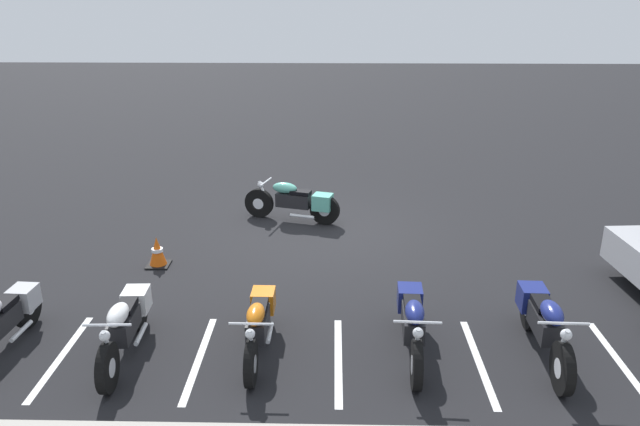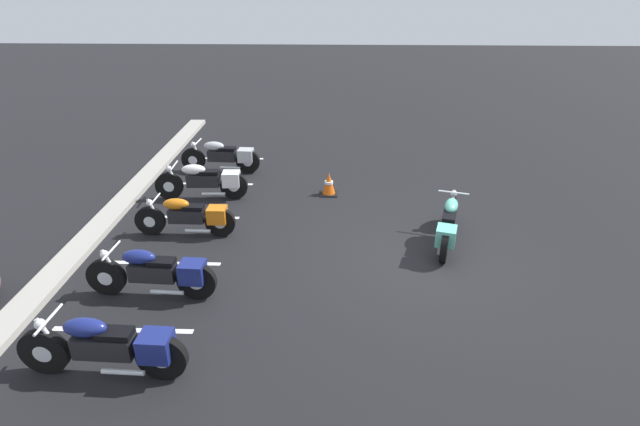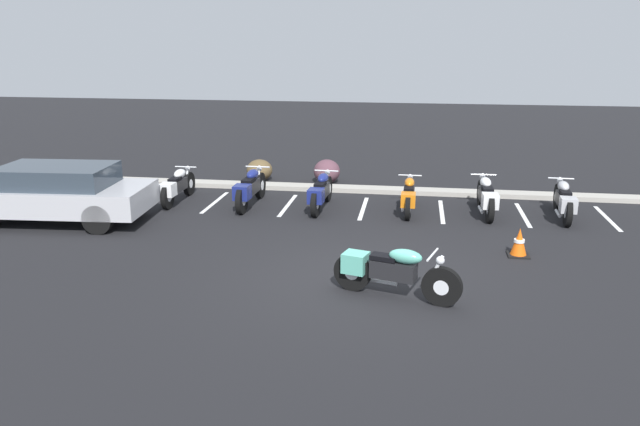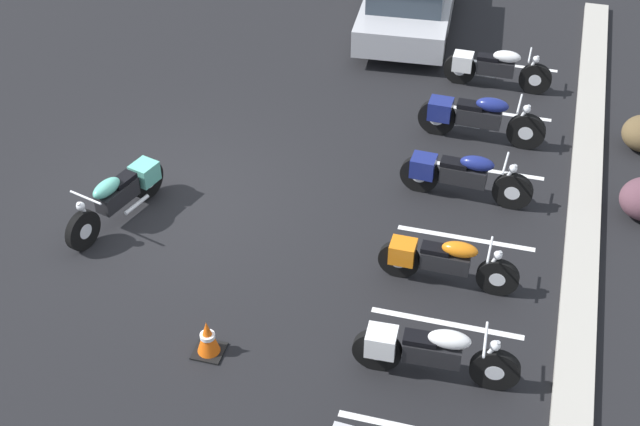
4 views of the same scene
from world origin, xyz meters
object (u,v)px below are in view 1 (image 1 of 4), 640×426
(parked_bike_1, at_px, (544,322))
(parked_bike_4, at_px, (126,323))
(parked_bike_2, at_px, (412,321))
(motorcycle_teal_featured, at_px, (296,201))
(parked_bike_5, at_px, (2,320))
(parked_bike_3, at_px, (259,323))
(traffic_cone, at_px, (157,252))

(parked_bike_1, height_order, parked_bike_4, parked_bike_1)
(parked_bike_2, distance_m, parked_bike_4, 3.89)
(motorcycle_teal_featured, distance_m, parked_bike_4, 5.52)
(motorcycle_teal_featured, xyz_separation_m, parked_bike_1, (-3.64, 5.01, 0.02))
(parked_bike_5, bearing_deg, parked_bike_2, 94.18)
(motorcycle_teal_featured, bearing_deg, parked_bike_2, 126.70)
(parked_bike_2, relative_size, parked_bike_3, 1.06)
(motorcycle_teal_featured, xyz_separation_m, traffic_cone, (2.35, 2.32, -0.19))
(parked_bike_3, height_order, parked_bike_4, parked_bike_4)
(motorcycle_teal_featured, height_order, parked_bike_3, motorcycle_teal_featured)
(parked_bike_3, height_order, traffic_cone, parked_bike_3)
(parked_bike_1, bearing_deg, traffic_cone, -112.16)
(parked_bike_4, relative_size, parked_bike_5, 1.02)
(parked_bike_5, bearing_deg, traffic_cone, 156.78)
(motorcycle_teal_featured, bearing_deg, parked_bike_5, 69.82)
(motorcycle_teal_featured, xyz_separation_m, parked_bike_2, (-1.87, 4.99, 0.00))
(motorcycle_teal_featured, distance_m, parked_bike_5, 6.30)
(motorcycle_teal_featured, relative_size, parked_bike_3, 1.03)
(traffic_cone, bearing_deg, parked_bike_4, 96.95)
(motorcycle_teal_featured, relative_size, parked_bike_5, 0.99)
(motorcycle_teal_featured, distance_m, parked_bike_1, 6.19)
(motorcycle_teal_featured, distance_m, parked_bike_2, 5.33)
(parked_bike_4, xyz_separation_m, traffic_cone, (0.34, -2.82, -0.19))
(parked_bike_2, bearing_deg, traffic_cone, -119.48)
(parked_bike_2, xyz_separation_m, traffic_cone, (4.23, -2.67, -0.19))
(motorcycle_teal_featured, relative_size, parked_bike_2, 0.97)
(parked_bike_2, xyz_separation_m, parked_bike_3, (2.09, 0.04, -0.03))
(parked_bike_1, relative_size, parked_bike_2, 1.04)
(parked_bike_5, distance_m, traffic_cone, 3.09)
(parked_bike_4, bearing_deg, parked_bike_2, 89.88)
(motorcycle_teal_featured, distance_m, traffic_cone, 3.31)
(parked_bike_2, xyz_separation_m, parked_bike_4, (3.88, 0.15, -0.00))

